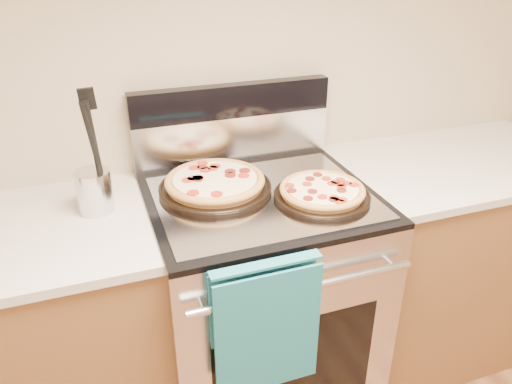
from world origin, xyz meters
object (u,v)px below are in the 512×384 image
object	(u,v)px
pepperoni_pizza_back	(215,184)
pepperoni_pizza_front	(322,192)
utensil_crock	(94,191)
range_body	(260,303)

from	to	relation	value
pepperoni_pizza_back	pepperoni_pizza_front	distance (m)	0.36
pepperoni_pizza_back	utensil_crock	size ratio (longest dim) A/B	2.72
range_body	pepperoni_pizza_back	world-z (taller)	pepperoni_pizza_back
range_body	pepperoni_pizza_front	size ratio (longest dim) A/B	2.85
pepperoni_pizza_back	utensil_crock	xyz separation A→B (m)	(-0.39, 0.02, 0.03)
range_body	pepperoni_pizza_back	distance (m)	0.53
pepperoni_pizza_back	pepperoni_pizza_front	world-z (taller)	pepperoni_pizza_back
utensil_crock	pepperoni_pizza_back	bearing A→B (deg)	-2.75
range_body	pepperoni_pizza_front	xyz separation A→B (m)	(0.18, -0.10, 0.50)
pepperoni_pizza_back	utensil_crock	world-z (taller)	utensil_crock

